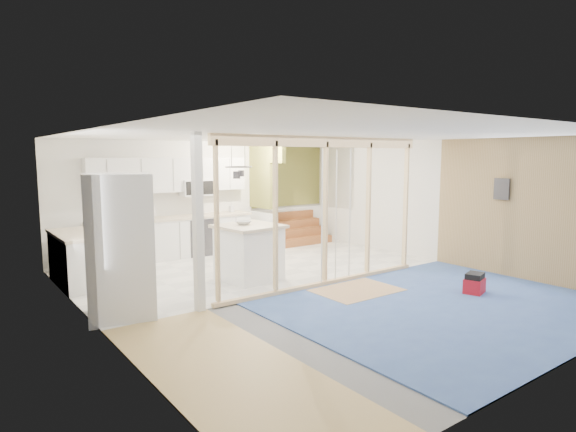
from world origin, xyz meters
TOP-DOWN VIEW (x-y plane):
  - room at (0.00, 0.00)m, footprint 7.01×8.01m
  - floor_overlays at (0.07, 0.06)m, footprint 7.00×8.00m
  - stud_frame at (-0.24, -0.00)m, footprint 4.66×0.14m
  - base_cabinets at (-1.61, 3.36)m, footprint 4.45×2.24m
  - upper_cabinets at (-0.84, 3.82)m, footprint 3.60×0.41m
  - green_partition at (2.04, 3.66)m, footprint 2.25×1.51m
  - pot_rack at (-0.31, 1.89)m, footprint 0.52×0.52m
  - sheathing_panel at (3.48, -2.00)m, footprint 0.02×4.00m
  - electrical_panel at (3.43, -1.40)m, footprint 0.04×0.30m
  - ceiling_light at (1.40, 3.00)m, footprint 0.32×0.32m
  - fridge at (-3.08, 0.45)m, footprint 1.06×1.03m
  - island at (-0.57, 1.10)m, footprint 1.15×1.15m
  - bowl at (-0.63, 1.18)m, footprint 0.35×0.35m
  - soap_bottle_a at (-1.56, 3.74)m, footprint 0.14×0.14m
  - soap_bottle_b at (0.59, 3.75)m, footprint 0.11×0.11m
  - toolbox at (1.95, -1.86)m, footprint 0.44×0.38m

SIDE VIEW (x-z plane):
  - floor_overlays at x=0.07m, z-range 0.00..0.02m
  - toolbox at x=1.95m, z-range -0.01..0.34m
  - base_cabinets at x=-1.61m, z-range 0.00..0.93m
  - island at x=-0.57m, z-range 0.00..1.02m
  - green_partition at x=2.04m, z-range -0.36..2.24m
  - fridge at x=-3.08m, z-range 0.00..2.03m
  - soap_bottle_b at x=0.59m, z-range 0.93..1.14m
  - bowl at x=-0.63m, z-range 1.03..1.09m
  - soap_bottle_a at x=-1.56m, z-range 0.93..1.25m
  - sheathing_panel at x=3.48m, z-range 0.00..2.60m
  - room at x=0.00m, z-range 0.00..2.61m
  - stud_frame at x=-0.24m, z-range 0.29..2.89m
  - electrical_panel at x=3.43m, z-range 1.45..1.85m
  - upper_cabinets at x=-0.84m, z-range 1.39..2.25m
  - pot_rack at x=-0.31m, z-range 1.64..2.36m
  - ceiling_light at x=1.40m, z-range 2.50..2.58m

